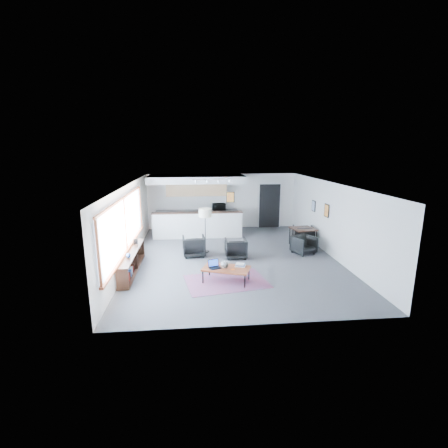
{
  "coord_description": "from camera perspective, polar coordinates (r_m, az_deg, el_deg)",
  "views": [
    {
      "loc": [
        -1.35,
        -10.79,
        3.74
      ],
      "look_at": [
        -0.29,
        0.4,
        1.13
      ],
      "focal_mm": 26.0,
      "sensor_mm": 36.0,
      "label": 1
    }
  ],
  "objects": [
    {
      "name": "laptop",
      "position": [
        9.33,
        -1.75,
        -7.28
      ],
      "size": [
        0.39,
        0.35,
        0.23
      ],
      "rotation": [
        0.0,
        0.0,
        0.37
      ],
      "color": "black",
      "rests_on": "coffee_table"
    },
    {
      "name": "floor_lamp",
      "position": [
        11.8,
        -3.34,
        1.71
      ],
      "size": [
        0.56,
        0.56,
        1.63
      ],
      "rotation": [
        0.0,
        0.0,
        -0.22
      ],
      "color": "black",
      "rests_on": "floor"
    },
    {
      "name": "coaster",
      "position": [
        9.21,
        1.55,
        -7.99
      ],
      "size": [
        0.12,
        0.12,
        0.01
      ],
      "rotation": [
        0.0,
        0.0,
        0.35
      ],
      "color": "#E5590C",
      "rests_on": "coffee_table"
    },
    {
      "name": "console",
      "position": [
        10.51,
        -15.91,
        -6.42
      ],
      "size": [
        0.35,
        3.0,
        0.8
      ],
      "color": "black",
      "rests_on": "floor"
    },
    {
      "name": "armchair_left",
      "position": [
        11.62,
        -5.32,
        -3.7
      ],
      "size": [
        0.82,
        0.78,
        0.79
      ],
      "primitive_type": "imported",
      "rotation": [
        0.0,
        0.0,
        3.21
      ],
      "color": "black",
      "rests_on": "floor"
    },
    {
      "name": "microwave",
      "position": [
        15.21,
        -0.91,
        3.17
      ],
      "size": [
        0.61,
        0.39,
        0.39
      ],
      "primitive_type": "imported",
      "rotation": [
        0.0,
        0.0,
        0.12
      ],
      "color": "black",
      "rests_on": "kitchenette"
    },
    {
      "name": "doorway",
      "position": [
        15.87,
        7.98,
        3.28
      ],
      "size": [
        1.1,
        0.12,
        2.15
      ],
      "color": "black",
      "rests_on": "room"
    },
    {
      "name": "dining_chair_near",
      "position": [
        12.17,
        13.84,
        -3.68
      ],
      "size": [
        0.79,
        0.77,
        0.62
      ],
      "primitive_type": "imported",
      "rotation": [
        0.0,
        0.0,
        0.43
      ],
      "color": "black",
      "rests_on": "floor"
    },
    {
      "name": "wall_art_upper",
      "position": [
        13.57,
        15.48,
        3.1
      ],
      "size": [
        0.03,
        0.34,
        0.44
      ],
      "color": "black",
      "rests_on": "room"
    },
    {
      "name": "kitchenette",
      "position": [
        14.69,
        -4.77,
        3.77
      ],
      "size": [
        4.2,
        1.96,
        2.6
      ],
      "color": "white",
      "rests_on": "floor"
    },
    {
      "name": "window",
      "position": [
        10.37,
        -17.03,
        -0.24
      ],
      "size": [
        0.1,
        5.95,
        1.66
      ],
      "color": "#8CBFFF",
      "rests_on": "room"
    },
    {
      "name": "ceramic_pot",
      "position": [
        9.27,
        0.12,
        -7.11
      ],
      "size": [
        0.22,
        0.22,
        0.22
      ],
      "rotation": [
        0.0,
        0.0,
        -0.35
      ],
      "color": "gray",
      "rests_on": "coffee_table"
    },
    {
      "name": "wall_art_lower",
      "position": [
        12.38,
        17.6,
        2.26
      ],
      "size": [
        0.03,
        0.38,
        0.48
      ],
      "color": "black",
      "rests_on": "room"
    },
    {
      "name": "dining_table",
      "position": [
        13.05,
        13.74,
        -1.01
      ],
      "size": [
        0.98,
        0.98,
        0.71
      ],
      "rotation": [
        0.0,
        0.0,
        0.18
      ],
      "color": "black",
      "rests_on": "floor"
    },
    {
      "name": "kilim_rug",
      "position": [
        9.51,
        0.4,
        -10.06
      ],
      "size": [
        2.51,
        1.93,
        0.01
      ],
      "rotation": [
        0.0,
        0.0,
        0.18
      ],
      "color": "#653550",
      "rests_on": "floor"
    },
    {
      "name": "armchair_right",
      "position": [
        11.39,
        2.1,
        -4.11
      ],
      "size": [
        0.73,
        0.68,
        0.75
      ],
      "primitive_type": "imported",
      "rotation": [
        0.0,
        0.0,
        3.14
      ],
      "color": "black",
      "rests_on": "floor"
    },
    {
      "name": "coffee_table",
      "position": [
        9.36,
        0.41,
        -7.86
      ],
      "size": [
        1.48,
        1.12,
        0.43
      ],
      "rotation": [
        0.0,
        0.0,
        -0.36
      ],
      "color": "brown",
      "rests_on": "floor"
    },
    {
      "name": "dining_chair_far",
      "position": [
        13.38,
        13.76,
        -2.02
      ],
      "size": [
        0.77,
        0.73,
        0.69
      ],
      "primitive_type": "imported",
      "rotation": [
        0.0,
        0.0,
        2.97
      ],
      "color": "black",
      "rests_on": "floor"
    },
    {
      "name": "book_stack",
      "position": [
        9.44,
        2.87,
        -7.21
      ],
      "size": [
        0.33,
        0.3,
        0.09
      ],
      "rotation": [
        0.0,
        0.0,
        -0.3
      ],
      "color": "silver",
      "rests_on": "coffee_table"
    },
    {
      "name": "room",
      "position": [
        11.14,
        1.67,
        0.42
      ],
      "size": [
        7.02,
        9.02,
        2.62
      ],
      "color": "#48484B",
      "rests_on": "ground"
    },
    {
      "name": "track_light",
      "position": [
        13.07,
        -2.08,
        7.74
      ],
      "size": [
        1.6,
        0.07,
        0.15
      ],
      "color": "silver",
      "rests_on": "room"
    }
  ]
}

